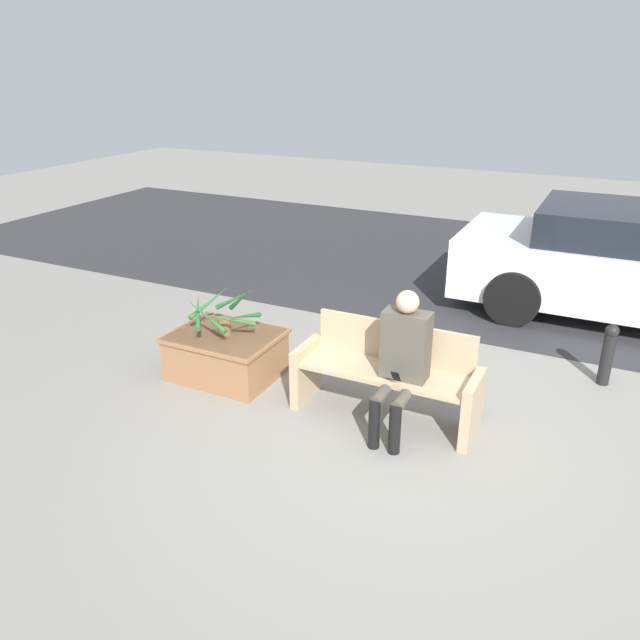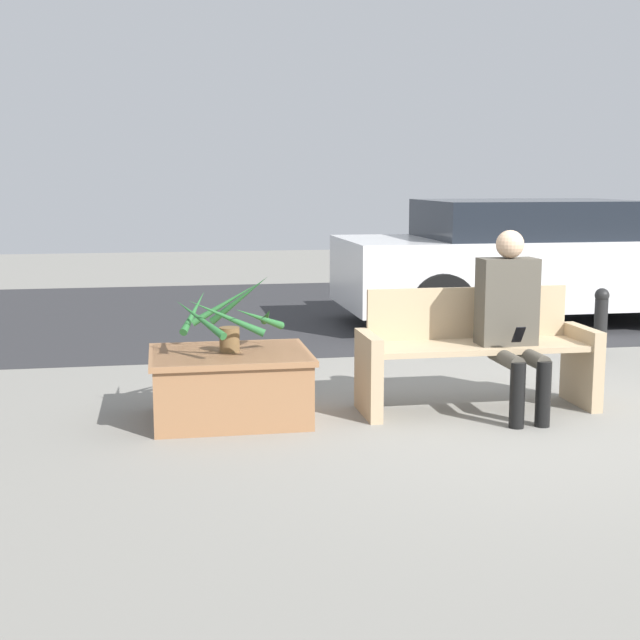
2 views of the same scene
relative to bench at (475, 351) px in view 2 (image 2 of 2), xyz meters
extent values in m
plane|color=gray|center=(0.23, -0.31, -0.43)|extent=(30.00, 30.00, 0.00)
cube|color=#2D2D30|center=(0.23, 5.01, -0.42)|extent=(20.00, 6.00, 0.01)
cube|color=tan|center=(-0.82, -0.05, -0.13)|extent=(0.09, 0.53, 0.59)
cube|color=tan|center=(0.82, -0.05, -0.13)|extent=(0.09, 0.53, 0.59)
cube|color=tan|center=(0.00, -0.05, 0.04)|extent=(1.55, 0.49, 0.04)
cube|color=tan|center=(0.00, 0.19, 0.26)|extent=(1.55, 0.04, 0.39)
cube|color=#4C473D|center=(0.19, -0.09, 0.38)|extent=(0.41, 0.22, 0.63)
sphere|color=tan|center=(0.19, -0.11, 0.79)|extent=(0.20, 0.20, 0.20)
cylinder|color=#4C473D|center=(0.10, -0.33, 0.01)|extent=(0.11, 0.46, 0.11)
cylinder|color=#4C473D|center=(0.29, -0.33, 0.01)|extent=(0.11, 0.46, 0.11)
cylinder|color=black|center=(0.10, -0.56, -0.20)|extent=(0.10, 0.10, 0.45)
cylinder|color=black|center=(0.29, -0.56, -0.20)|extent=(0.10, 0.10, 0.45)
cube|color=black|center=(0.19, -0.32, 0.17)|extent=(0.07, 0.09, 0.12)
cube|color=#936642|center=(-1.80, 0.00, -0.18)|extent=(1.06, 0.82, 0.48)
cube|color=#936642|center=(-1.80, 0.00, 0.04)|extent=(1.11, 0.87, 0.04)
cylinder|color=brown|center=(-1.80, 0.00, 0.14)|extent=(0.14, 0.14, 0.17)
cone|color=#26602D|center=(-1.54, -0.01, 0.31)|extent=(0.08, 0.54, 0.21)
cone|color=#26602D|center=(-1.71, 0.20, 0.40)|extent=(0.44, 0.25, 0.38)
cone|color=#26602D|center=(-1.81, 0.24, 0.37)|extent=(0.50, 0.07, 0.32)
cone|color=#26602D|center=(-2.04, 0.09, 0.34)|extent=(0.23, 0.51, 0.26)
cone|color=#26602D|center=(-2.01, -0.15, 0.32)|extent=(0.35, 0.47, 0.24)
cone|color=#26602D|center=(-1.84, -0.25, 0.34)|extent=(0.52, 0.13, 0.27)
cone|color=#26602D|center=(-1.61, -0.17, 0.32)|extent=(0.40, 0.43, 0.23)
cube|color=silver|center=(2.05, 3.65, 0.19)|extent=(4.53, 1.80, 0.77)
cube|color=black|center=(1.94, 3.65, 0.79)|extent=(2.35, 1.66, 0.43)
cylinder|color=black|center=(3.45, 4.55, -0.08)|extent=(0.70, 0.18, 0.70)
cylinder|color=black|center=(0.65, 2.75, -0.08)|extent=(0.70, 0.18, 0.70)
cylinder|color=black|center=(0.65, 4.55, -0.08)|extent=(0.70, 0.18, 0.70)
cylinder|color=black|center=(1.82, 1.57, -0.15)|extent=(0.12, 0.12, 0.56)
sphere|color=black|center=(1.82, 1.57, 0.17)|extent=(0.14, 0.14, 0.14)
camera|label=1|loc=(1.71, -4.89, 2.69)|focal=35.00mm
camera|label=2|loc=(-2.26, -6.10, 1.25)|focal=50.00mm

